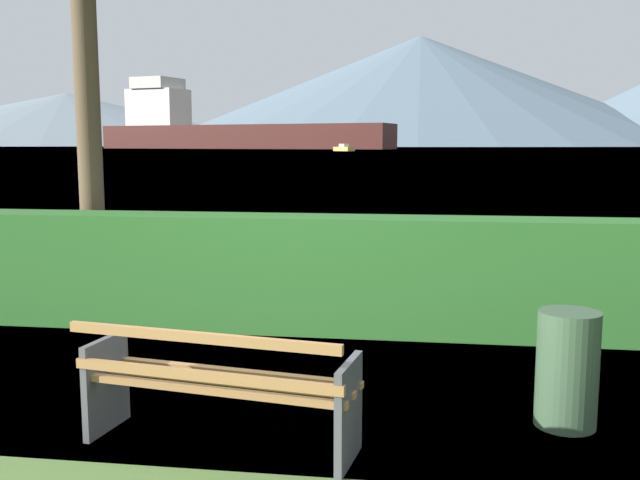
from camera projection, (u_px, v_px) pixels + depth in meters
The scene contains 8 objects.
ground_plane at pixel (223, 444), 4.82m from camera, with size 1400.00×1400.00×0.00m, color #4C6B33.
water_surface at pixel (417, 148), 308.52m from camera, with size 620.00×620.00×0.00m, color #6B8EA3.
park_bench at pixel (218, 386), 4.70m from camera, with size 1.94×0.86×0.87m.
hedge_row at pixel (298, 273), 7.71m from camera, with size 7.56×0.65×1.26m, color #2D6B28.
trash_bin at pixel (567, 369), 5.08m from camera, with size 0.44×0.44×0.85m, color #385138.
cargo_ship_large at pixel (221, 128), 257.93m from camera, with size 112.66×45.29×26.37m.
fishing_boat_near at pixel (344, 148), 179.57m from camera, with size 5.85×5.92×1.85m.
distant_hills at pixel (388, 99), 569.60m from camera, with size 828.31×439.06×88.60m.
Camera 1 is at (1.30, -4.44, 2.04)m, focal length 39.58 mm.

